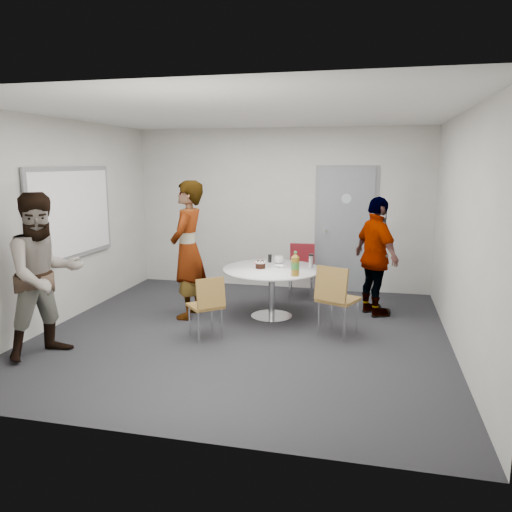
% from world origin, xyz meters
% --- Properties ---
extents(floor, '(5.00, 5.00, 0.00)m').
position_xyz_m(floor, '(0.00, 0.00, 0.00)').
color(floor, black).
rests_on(floor, ground).
extents(ceiling, '(5.00, 5.00, 0.00)m').
position_xyz_m(ceiling, '(0.00, 0.00, 2.70)').
color(ceiling, silver).
rests_on(ceiling, wall_back).
extents(wall_back, '(5.00, 0.00, 5.00)m').
position_xyz_m(wall_back, '(0.00, 2.50, 1.35)').
color(wall_back, '#B0AEA7').
rests_on(wall_back, floor).
extents(wall_left, '(0.00, 5.00, 5.00)m').
position_xyz_m(wall_left, '(-2.50, 0.00, 1.35)').
color(wall_left, '#B0AEA7').
rests_on(wall_left, floor).
extents(wall_right, '(0.00, 5.00, 5.00)m').
position_xyz_m(wall_right, '(2.50, 0.00, 1.35)').
color(wall_right, '#B0AEA7').
rests_on(wall_right, floor).
extents(wall_front, '(5.00, 0.00, 5.00)m').
position_xyz_m(wall_front, '(0.00, -2.50, 1.35)').
color(wall_front, '#B0AEA7').
rests_on(wall_front, floor).
extents(door, '(1.02, 0.17, 2.12)m').
position_xyz_m(door, '(1.10, 2.48, 1.03)').
color(door, gray).
rests_on(door, wall_back).
extents(whiteboard, '(0.04, 1.90, 1.25)m').
position_xyz_m(whiteboard, '(-2.46, 0.20, 1.45)').
color(whiteboard, slate).
rests_on(whiteboard, wall_left).
extents(table, '(1.34, 1.34, 1.02)m').
position_xyz_m(table, '(0.23, 0.74, 0.61)').
color(table, white).
rests_on(table, floor).
extents(chair_near_left, '(0.54, 0.55, 0.79)m').
position_xyz_m(chair_near_left, '(-0.37, -0.30, 0.47)').
color(chair_near_left, brown).
rests_on(chair_near_left, floor).
extents(chair_near_right, '(0.57, 0.60, 0.91)m').
position_xyz_m(chair_near_right, '(1.12, 0.12, 0.55)').
color(chair_near_right, brown).
rests_on(chair_near_right, floor).
extents(chair_far, '(0.44, 0.47, 0.86)m').
position_xyz_m(chair_far, '(0.46, 1.89, 0.52)').
color(chair_far, maroon).
rests_on(chair_far, floor).
extents(person_main, '(0.46, 0.70, 1.89)m').
position_xyz_m(person_main, '(-0.92, 0.52, 0.95)').
color(person_main, '#A5C6EA').
rests_on(person_main, floor).
extents(person_left, '(1.04, 1.11, 1.82)m').
position_xyz_m(person_left, '(-1.95, -1.17, 0.91)').
color(person_left, white).
rests_on(person_left, floor).
extents(person_right, '(0.86, 1.05, 1.67)m').
position_xyz_m(person_right, '(1.60, 1.19, 0.84)').
color(person_right, black).
rests_on(person_right, floor).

